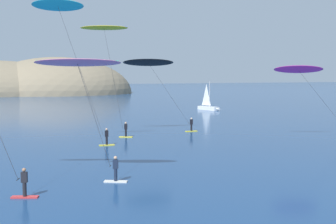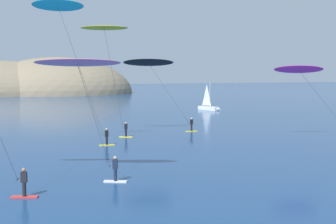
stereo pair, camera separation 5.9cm
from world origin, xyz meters
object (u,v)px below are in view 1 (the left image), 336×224
object	(u,v)px
sailboat_near	(209,107)
kitesurfer_pink	(80,70)
kitesurfer_cyan	(62,17)
kitesurfer_black	(151,67)
kitesurfer_yellow	(106,38)
kitesurfer_magenta	(303,75)

from	to	relation	value
sailboat_near	kitesurfer_pink	xyz separation A→B (m)	(-35.21, -46.01, 6.59)
kitesurfer_cyan	kitesurfer_black	world-z (taller)	kitesurfer_cyan
kitesurfer_yellow	kitesurfer_magenta	xyz separation A→B (m)	(18.59, -10.05, -3.97)
kitesurfer_yellow	kitesurfer_black	size ratio (longest dim) A/B	1.37
sailboat_near	kitesurfer_pink	distance (m)	58.31
kitesurfer_cyan	kitesurfer_magenta	world-z (taller)	kitesurfer_cyan
kitesurfer_yellow	kitesurfer_pink	bearing A→B (deg)	-110.19
sailboat_near	kitesurfer_cyan	xyz separation A→B (m)	(-33.87, -32.08, 11.72)
sailboat_near	kitesurfer_cyan	distance (m)	48.10
kitesurfer_magenta	kitesurfer_black	bearing A→B (deg)	136.99
kitesurfer_cyan	kitesurfer_yellow	world-z (taller)	kitesurfer_cyan
kitesurfer_black	kitesurfer_pink	xyz separation A→B (m)	(-12.79, -20.29, -0.68)
kitesurfer_black	kitesurfer_magenta	xyz separation A→B (m)	(12.62, -11.78, -0.94)
sailboat_near	kitesurfer_black	distance (m)	34.88
sailboat_near	kitesurfer_pink	size ratio (longest dim) A/B	0.74
kitesurfer_cyan	kitesurfer_pink	bearing A→B (deg)	-95.49
kitesurfer_yellow	sailboat_near	bearing A→B (deg)	44.03
kitesurfer_pink	kitesurfer_magenta	size ratio (longest dim) A/B	0.95
kitesurfer_cyan	kitesurfer_magenta	xyz separation A→B (m)	(24.08, -5.41, -5.38)
kitesurfer_pink	kitesurfer_yellow	bearing A→B (deg)	69.81
kitesurfer_yellow	kitesurfer_pink	world-z (taller)	kitesurfer_yellow
kitesurfer_magenta	kitesurfer_cyan	bearing A→B (deg)	167.33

